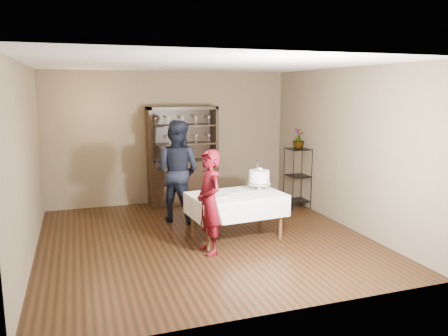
{
  "coord_description": "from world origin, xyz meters",
  "views": [
    {
      "loc": [
        -1.83,
        -6.37,
        2.33
      ],
      "look_at": [
        0.36,
        0.1,
        1.1
      ],
      "focal_mm": 35.0,
      "sensor_mm": 36.0,
      "label": 1
    }
  ],
  "objects_px": {
    "china_hutch": "(183,172)",
    "plant_etagere": "(298,176)",
    "man": "(177,171)",
    "potted_plant": "(299,139)",
    "cake": "(259,178)",
    "cake_table": "(236,204)",
    "woman": "(209,202)"
  },
  "relations": [
    {
      "from": "china_hutch",
      "to": "plant_etagere",
      "type": "height_order",
      "value": "china_hutch"
    },
    {
      "from": "plant_etagere",
      "to": "man",
      "type": "relative_size",
      "value": 0.66
    },
    {
      "from": "man",
      "to": "potted_plant",
      "type": "height_order",
      "value": "man"
    },
    {
      "from": "man",
      "to": "cake",
      "type": "xyz_separation_m",
      "value": [
        1.1,
        -1.13,
        0.02
      ]
    },
    {
      "from": "cake_table",
      "to": "cake",
      "type": "distance_m",
      "value": 0.59
    },
    {
      "from": "china_hutch",
      "to": "potted_plant",
      "type": "relative_size",
      "value": 5.11
    },
    {
      "from": "woman",
      "to": "potted_plant",
      "type": "xyz_separation_m",
      "value": [
        2.35,
        1.75,
        0.63
      ]
    },
    {
      "from": "china_hutch",
      "to": "woman",
      "type": "bearing_deg",
      "value": -95.87
    },
    {
      "from": "cake_table",
      "to": "potted_plant",
      "type": "xyz_separation_m",
      "value": [
        1.77,
        1.28,
        0.83
      ]
    },
    {
      "from": "china_hutch",
      "to": "potted_plant",
      "type": "bearing_deg",
      "value": -27.97
    },
    {
      "from": "china_hutch",
      "to": "cake_table",
      "type": "relative_size",
      "value": 1.31
    },
    {
      "from": "cake_table",
      "to": "potted_plant",
      "type": "bearing_deg",
      "value": 35.98
    },
    {
      "from": "woman",
      "to": "potted_plant",
      "type": "bearing_deg",
      "value": 119.36
    },
    {
      "from": "woman",
      "to": "cake",
      "type": "height_order",
      "value": "woman"
    },
    {
      "from": "china_hutch",
      "to": "potted_plant",
      "type": "height_order",
      "value": "china_hutch"
    },
    {
      "from": "china_hutch",
      "to": "plant_etagere",
      "type": "bearing_deg",
      "value": -26.83
    },
    {
      "from": "cake_table",
      "to": "woman",
      "type": "distance_m",
      "value": 0.78
    },
    {
      "from": "china_hutch",
      "to": "woman",
      "type": "height_order",
      "value": "china_hutch"
    },
    {
      "from": "cake",
      "to": "potted_plant",
      "type": "relative_size",
      "value": 1.31
    },
    {
      "from": "plant_etagere",
      "to": "woman",
      "type": "xyz_separation_m",
      "value": [
        -2.37,
        -1.79,
        0.1
      ]
    },
    {
      "from": "woman",
      "to": "cake_table",
      "type": "bearing_deg",
      "value": 121.38
    },
    {
      "from": "cake_table",
      "to": "man",
      "type": "xyz_separation_m",
      "value": [
        -0.66,
        1.24,
        0.35
      ]
    },
    {
      "from": "cake_table",
      "to": "woman",
      "type": "bearing_deg",
      "value": -141.3
    },
    {
      "from": "plant_etagere",
      "to": "cake",
      "type": "relative_size",
      "value": 2.35
    },
    {
      "from": "china_hutch",
      "to": "cake_table",
      "type": "xyz_separation_m",
      "value": [
        0.29,
        -2.37,
        -0.11
      ]
    },
    {
      "from": "china_hutch",
      "to": "cake",
      "type": "height_order",
      "value": "china_hutch"
    },
    {
      "from": "plant_etagere",
      "to": "potted_plant",
      "type": "xyz_separation_m",
      "value": [
        -0.02,
        -0.04,
        0.73
      ]
    },
    {
      "from": "woman",
      "to": "man",
      "type": "xyz_separation_m",
      "value": [
        -0.08,
        1.71,
        0.15
      ]
    },
    {
      "from": "woman",
      "to": "cake",
      "type": "relative_size",
      "value": 2.95
    },
    {
      "from": "cake_table",
      "to": "woman",
      "type": "xyz_separation_m",
      "value": [
        -0.58,
        -0.47,
        0.2
      ]
    },
    {
      "from": "woman",
      "to": "cake",
      "type": "bearing_deg",
      "value": 112.26
    },
    {
      "from": "woman",
      "to": "man",
      "type": "distance_m",
      "value": 1.72
    }
  ]
}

